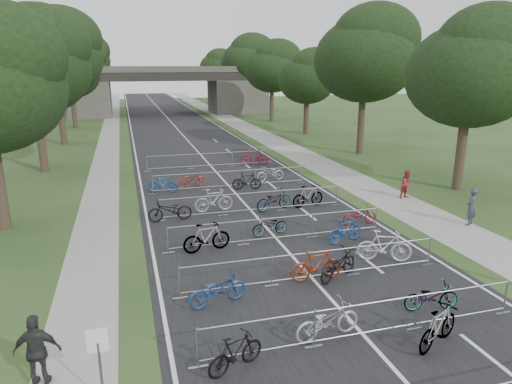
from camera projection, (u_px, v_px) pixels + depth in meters
road at (175, 126)px, 55.40m from camera, size 11.00×140.00×0.01m
sidewalk_right at (239, 124)px, 57.53m from camera, size 3.00×140.00×0.01m
sidewalk_left at (111, 129)px, 53.40m from camera, size 2.00×140.00×0.01m
lane_markings at (175, 126)px, 55.40m from camera, size 0.12×140.00×0.00m
overpass_bridge at (163, 90)px, 68.34m from camera, size 31.00×8.00×7.05m
park_sign at (99, 352)px, 9.74m from camera, size 0.45×0.06×1.83m
tree_right_0 at (473, 70)px, 25.50m from camera, size 7.17×7.17×10.93m
tree_left_1 at (33, 63)px, 29.97m from camera, size 7.56×7.56×11.53m
tree_right_1 at (367, 56)px, 36.35m from camera, size 8.18×8.18×12.47m
tree_left_2 at (55, 54)px, 40.86m from camera, size 8.40×8.40×12.81m
tree_right_2 at (308, 77)px, 47.98m from camera, size 6.16×6.16×9.39m
tree_left_3 at (71, 71)px, 52.40m from camera, size 6.72×6.72×10.25m
tree_right_3 at (273, 67)px, 58.82m from camera, size 7.17×7.17×10.93m
tree_left_4 at (79, 64)px, 63.29m from camera, size 7.56×7.56×11.53m
tree_right_4 at (249, 60)px, 69.67m from camera, size 8.18×8.18×12.47m
tree_left_5 at (84, 59)px, 74.18m from camera, size 8.40×8.40×12.81m
tree_right_5 at (231, 72)px, 81.30m from camera, size 6.16×6.16×9.39m
tree_left_6 at (90, 69)px, 85.72m from camera, size 6.72×6.72×10.25m
tree_right_6 at (218, 67)px, 92.14m from camera, size 7.17×7.17×10.93m
barrier_row_1 at (367, 320)px, 12.31m from camera, size 9.70×0.08×1.10m
barrier_row_2 at (314, 266)px, 15.64m from camera, size 9.70×0.08×1.10m
barrier_row_3 at (279, 229)px, 19.16m from camera, size 9.70×0.08×1.10m
barrier_row_4 at (253, 202)px, 22.86m from camera, size 9.70×0.08×1.10m
barrier_row_5 at (230, 179)px, 27.49m from camera, size 9.70×0.08×1.10m
barrier_row_6 at (212, 160)px, 33.04m from camera, size 9.70×0.08×1.10m
bike_4 at (236, 353)px, 11.01m from camera, size 1.66×1.05×0.97m
bike_5 at (327, 321)px, 12.31m from camera, size 2.05×0.98×1.03m
bike_6 at (438, 327)px, 11.94m from camera, size 1.92×1.29×1.13m
bike_7 at (431, 297)px, 13.75m from camera, size 1.76×0.85×0.89m
bike_8 at (218, 290)px, 14.08m from camera, size 2.01×1.12×1.00m
bike_9 at (317, 265)px, 15.64m from camera, size 1.88×0.54×1.13m
bike_10 at (338, 265)px, 15.79m from camera, size 2.03×1.53×1.02m
bike_11 at (384, 246)px, 17.14m from camera, size 2.09×1.35×1.22m
bike_12 at (207, 238)px, 18.08m from camera, size 2.02×0.86×1.17m
bike_13 at (270, 226)px, 19.85m from camera, size 1.74×0.85×0.88m
bike_14 at (345, 231)px, 19.02m from camera, size 1.83×0.90×1.06m
bike_15 at (359, 215)px, 21.21m from camera, size 1.69×0.61×0.89m
bike_16 at (170, 210)px, 21.62m from camera, size 2.09×0.80×1.09m
bike_17 at (214, 200)px, 23.02m from camera, size 2.02×0.67×1.20m
bike_18 at (274, 200)px, 23.31m from camera, size 2.12×1.21×1.05m
bike_19 at (308, 196)px, 23.86m from camera, size 1.97×0.94×1.14m
bike_20 at (163, 184)px, 26.49m from camera, size 1.83×0.92×1.06m
bike_21 at (191, 180)px, 27.65m from camera, size 1.97×1.02×0.99m
bike_22 at (247, 181)px, 27.14m from camera, size 1.79×0.78×1.04m
bike_23 at (271, 173)px, 29.19m from camera, size 2.01×1.04×1.01m
bike_27 at (255, 157)px, 33.96m from camera, size 2.10×1.02×1.21m
pedestrian_a at (471, 207)px, 21.03m from camera, size 0.76×0.70×1.75m
pedestrian_b at (407, 184)px, 25.36m from camera, size 0.88×0.75×1.57m
pedestrian_c at (37, 351)px, 10.39m from camera, size 1.10×0.57×1.79m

